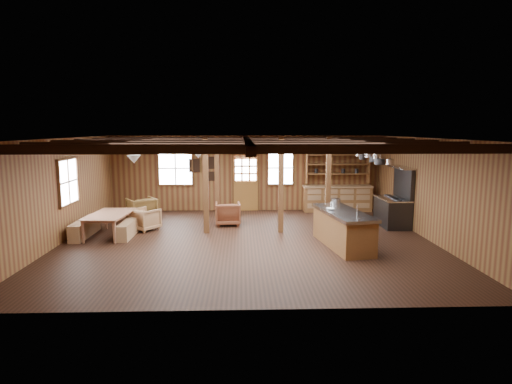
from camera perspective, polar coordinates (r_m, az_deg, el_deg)
room at (r=11.52m, az=-1.15°, el=0.19°), size 10.04×9.04×2.84m
ceiling_joists at (r=11.58m, az=-1.18°, el=6.60°), size 9.80×8.82×0.18m
timber_posts at (r=13.60m, az=0.92°, el=1.46°), size 3.95×2.35×2.80m
back_door at (r=16.00m, az=-1.38°, el=0.64°), size 1.02×0.08×2.15m
window_back_left at (r=16.11m, az=-10.69°, el=3.13°), size 1.32×0.06×1.32m
window_back_right at (r=15.99m, az=3.28°, el=3.22°), size 1.02×0.06×1.32m
window_left at (r=12.91m, az=-23.78°, el=1.27°), size 0.14×1.24×1.32m
notice_boards at (r=15.97m, az=-6.78°, el=3.31°), size 1.08×0.03×0.90m
back_counter at (r=16.19m, az=10.76°, el=-0.41°), size 2.55×0.60×2.45m
pendant_lamps at (r=12.60m, az=-11.55°, el=4.63°), size 1.86×2.36×0.66m
pot_rack at (r=12.23m, az=15.33°, el=4.52°), size 0.41×3.00×0.43m
kitchen_island at (r=11.39m, az=11.49°, el=-4.79°), size 1.25×2.60×1.20m
step_stool at (r=13.04m, az=11.86°, el=-4.48°), size 0.41×0.30×0.35m
commercial_range at (r=14.16m, az=17.94°, el=-1.88°), size 0.79×1.53×1.89m
dining_table at (r=12.96m, az=-18.74°, el=-4.16°), size 1.15×1.91×0.65m
bench_wall at (r=13.21m, az=-21.85°, el=-4.46°), size 0.33×1.74×0.48m
bench_aisle at (r=12.85m, az=-16.58°, el=-4.65°), size 0.30×1.61×0.44m
armchair_a at (r=14.76m, az=-15.00°, el=-2.23°), size 1.17×1.17×0.78m
armchair_b at (r=13.69m, az=-3.77°, el=-2.90°), size 0.82×0.85×0.73m
armchair_c at (r=13.40m, az=-14.58°, el=-3.52°), size 1.02×1.02×0.67m
counter_pot at (r=12.25m, az=10.54°, el=-1.24°), size 0.27×0.27×0.16m
bowl at (r=11.36m, az=9.84°, el=-2.26°), size 0.28×0.28×0.06m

